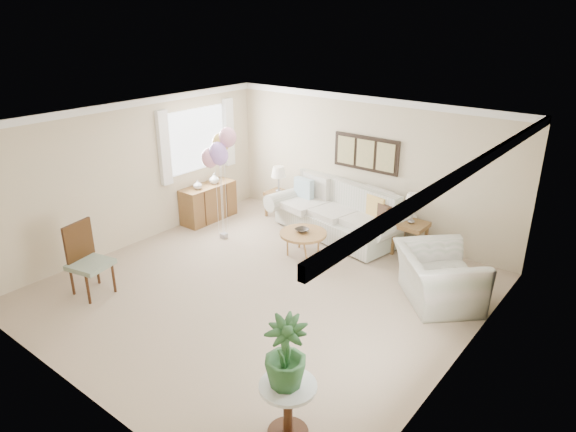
% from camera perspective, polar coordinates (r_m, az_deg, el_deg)
% --- Properties ---
extents(ground_plane, '(6.00, 6.00, 0.00)m').
position_cam_1_polar(ground_plane, '(8.02, -2.82, -8.20)').
color(ground_plane, tan).
extents(room_shell, '(6.04, 6.04, 2.60)m').
position_cam_1_polar(room_shell, '(7.48, -3.22, 3.20)').
color(room_shell, beige).
rests_on(room_shell, ground).
extents(wall_art_triptych, '(1.35, 0.06, 0.65)m').
position_cam_1_polar(wall_art_triptych, '(9.69, 8.64, 6.88)').
color(wall_art_triptych, black).
rests_on(wall_art_triptych, ground).
extents(sofa, '(2.87, 1.45, 0.99)m').
position_cam_1_polar(sofa, '(9.80, 5.61, 0.04)').
color(sofa, beige).
rests_on(sofa, ground).
extents(end_table_left, '(0.49, 0.44, 0.53)m').
position_cam_1_polar(end_table_left, '(10.64, -1.04, 2.26)').
color(end_table_left, brown).
rests_on(end_table_left, ground).
extents(end_table_right, '(0.55, 0.50, 0.60)m').
position_cam_1_polar(end_table_right, '(9.18, 13.46, -1.29)').
color(end_table_right, brown).
rests_on(end_table_right, ground).
extents(lamp_left, '(0.31, 0.31, 0.55)m').
position_cam_1_polar(lamp_left, '(10.48, -1.05, 4.84)').
color(lamp_left, gray).
rests_on(lamp_left, end_table_left).
extents(lamp_right, '(0.30, 0.30, 0.53)m').
position_cam_1_polar(lamp_right, '(9.00, 13.74, 1.66)').
color(lamp_right, gray).
rests_on(lamp_right, end_table_right).
extents(coffee_table, '(0.83, 0.83, 0.42)m').
position_cam_1_polar(coffee_table, '(8.96, 1.70, -2.03)').
color(coffee_table, olive).
rests_on(coffee_table, ground).
extents(decor_bowl, '(0.28, 0.28, 0.06)m').
position_cam_1_polar(decor_bowl, '(8.97, 1.57, -1.58)').
color(decor_bowl, '#302921').
rests_on(decor_bowl, coffee_table).
extents(armchair, '(1.62, 1.63, 0.80)m').
position_cam_1_polar(armchair, '(7.85, 16.36, -6.52)').
color(armchair, beige).
rests_on(armchair, ground).
extents(side_table, '(0.58, 0.58, 0.63)m').
position_cam_1_polar(side_table, '(5.37, -0.00, -19.50)').
color(side_table, silver).
rests_on(side_table, ground).
extents(potted_plant, '(0.54, 0.54, 0.75)m').
position_cam_1_polar(potted_plant, '(5.03, -0.29, -14.97)').
color(potted_plant, '#29552C').
rests_on(potted_plant, side_table).
extents(accent_chair, '(0.64, 0.64, 1.11)m').
position_cam_1_polar(accent_chair, '(8.28, -21.47, -4.34)').
color(accent_chair, gray).
rests_on(accent_chair, ground).
extents(credenza, '(0.46, 1.20, 0.74)m').
position_cam_1_polar(credenza, '(10.60, -8.83, 1.49)').
color(credenza, brown).
rests_on(credenza, ground).
extents(vase_white, '(0.21, 0.21, 0.18)m').
position_cam_1_polar(vase_white, '(10.27, -10.01, 3.45)').
color(vase_white, silver).
rests_on(vase_white, credenza).
extents(vase_sage, '(0.20, 0.20, 0.21)m').
position_cam_1_polar(vase_sage, '(10.55, -8.22, 4.14)').
color(vase_sage, silver).
rests_on(vase_sage, credenza).
extents(balloon_cluster, '(0.55, 0.55, 2.12)m').
position_cam_1_polar(balloon_cluster, '(9.23, -7.66, 7.32)').
color(balloon_cluster, gray).
rests_on(balloon_cluster, ground).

